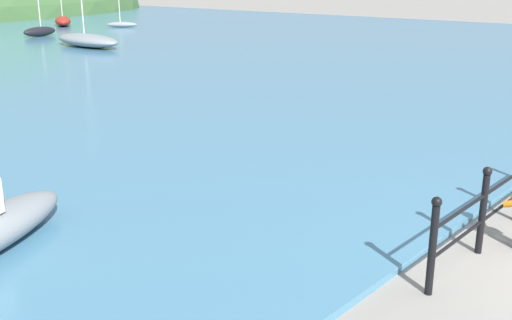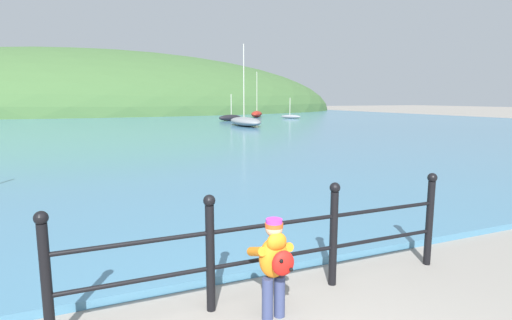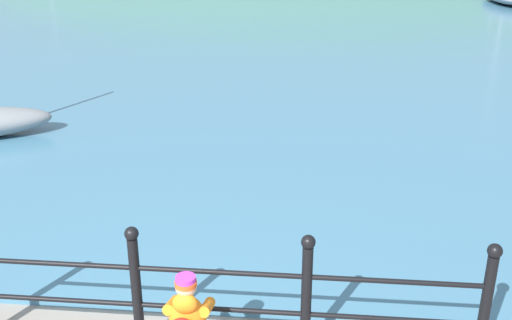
% 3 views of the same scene
% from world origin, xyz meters
% --- Properties ---
extents(iron_railing, '(4.50, 0.12, 1.21)m').
position_xyz_m(iron_railing, '(0.50, 1.50, 0.64)').
color(iron_railing, black).
rests_on(iron_railing, ground).
extents(boat_nearest_quay, '(2.93, 3.95, 4.99)m').
position_xyz_m(boat_nearest_quay, '(16.38, 39.09, 0.45)').
color(boat_nearest_quay, maroon).
rests_on(boat_nearest_quay, water).
extents(boat_far_right, '(1.78, 4.94, 6.04)m').
position_xyz_m(boat_far_right, '(9.78, 25.90, 0.44)').
color(boat_far_right, gray).
rests_on(boat_far_right, water).
extents(boat_mid_harbor, '(1.80, 1.99, 2.11)m').
position_xyz_m(boat_mid_harbor, '(18.34, 34.67, 0.31)').
color(boat_mid_harbor, gray).
rests_on(boat_mid_harbor, water).
extents(boat_blue_hull, '(2.44, 1.16, 2.44)m').
position_xyz_m(boat_blue_hull, '(11.05, 32.87, 0.40)').
color(boat_blue_hull, black).
rests_on(boat_blue_hull, water).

